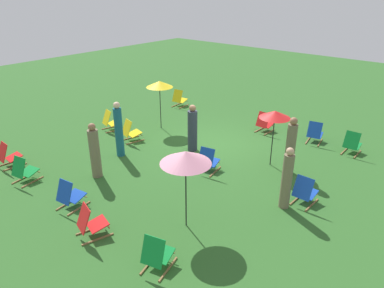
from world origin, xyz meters
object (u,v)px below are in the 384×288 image
object	(u,v)px
person_2	(192,129)
person_3	(119,130)
deckchair_5	(131,132)
deckchair_3	(352,144)
deckchair_12	(179,99)
deckchair_2	(8,156)
deckchair_11	(91,223)
deckchair_1	(70,195)
person_4	(287,179)
deckchair_0	(24,171)
umbrella_0	(186,157)
deckchair_9	(305,192)
umbrella_1	(160,84)
deckchair_7	(315,133)
person_1	(95,152)
deckchair_10	(157,254)
umbrella_2	(275,115)
person_0	(291,147)
deckchair_4	(111,121)
deckchair_8	(264,123)
deckchair_6	(208,161)

from	to	relation	value
person_2	person_3	xyz separation A→B (m)	(1.61, 1.91, 0.14)
deckchair_5	person_2	bearing A→B (deg)	-144.99
deckchair_3	deckchair_12	size ratio (longest dim) A/B	1.00
deckchair_2	deckchair_12	bearing A→B (deg)	-86.80
deckchair_11	deckchair_12	world-z (taller)	same
deckchair_1	person_4	world-z (taller)	person_4
deckchair_0	umbrella_0	distance (m)	5.47
deckchair_9	umbrella_1	world-z (taller)	umbrella_1
deckchair_11	person_3	bearing A→B (deg)	-31.87
deckchair_7	person_1	size ratio (longest dim) A/B	0.48
deckchair_7	deckchair_11	distance (m)	8.73
deckchair_10	person_4	bearing A→B (deg)	-118.90
umbrella_2	deckchair_12	bearing A→B (deg)	-22.19
umbrella_0	person_1	xyz separation A→B (m)	(3.70, -0.09, -1.03)
deckchair_0	deckchair_5	size ratio (longest dim) A/B	0.98
deckchair_7	deckchair_9	distance (m)	4.33
umbrella_0	person_4	xyz separation A→B (m)	(-1.44, -2.28, -1.03)
umbrella_1	person_4	size ratio (longest dim) A/B	1.14
deckchair_7	person_0	size ratio (longest dim) A/B	0.46
person_4	umbrella_0	bearing A→B (deg)	-18.77
umbrella_0	person_3	xyz separation A→B (m)	(4.30, -1.50, -0.93)
deckchair_2	person_0	distance (m)	8.90
person_1	person_4	xyz separation A→B (m)	(-5.13, -2.19, 0.00)
deckchair_11	umbrella_2	size ratio (longest dim) A/B	0.47
umbrella_1	person_0	size ratio (longest dim) A/B	1.07
deckchair_2	deckchair_7	distance (m)	10.58
deckchair_5	deckchair_12	world-z (taller)	same
deckchair_11	deckchair_12	bearing A→B (deg)	-43.50
deckchair_7	person_3	world-z (taller)	person_3
deckchair_4	person_3	distance (m)	2.54
deckchair_12	umbrella_0	xyz separation A→B (m)	(-6.35, 6.78, 1.48)
deckchair_10	deckchair_11	bearing A→B (deg)	-7.71
deckchair_2	umbrella_2	bearing A→B (deg)	-135.52
deckchair_7	umbrella_2	distance (m)	2.99
deckchair_0	deckchair_4	xyz separation A→B (m)	(1.39, -4.26, 0.00)
person_0	person_2	world-z (taller)	person_0
deckchair_4	deckchair_12	bearing A→B (deg)	-75.19
deckchair_5	person_2	world-z (taller)	person_2
umbrella_1	deckchair_12	bearing A→B (deg)	-63.03
deckchair_10	deckchair_11	size ratio (longest dim) A/B	0.99
deckchair_1	person_0	size ratio (longest dim) A/B	0.46
deckchair_9	person_0	bearing A→B (deg)	-48.21
person_0	person_1	distance (m)	5.90
deckchair_2	deckchair_12	distance (m)	8.11
deckchair_0	umbrella_1	world-z (taller)	umbrella_1
person_2	person_4	distance (m)	4.28
deckchair_5	person_1	xyz separation A→B (m)	(-1.27, 2.45, 0.45)
person_0	umbrella_1	bearing A→B (deg)	-163.13
deckchair_8	deckchair_6	bearing A→B (deg)	97.10
deckchair_6	deckchair_11	xyz separation A→B (m)	(0.13, 4.25, 0.00)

